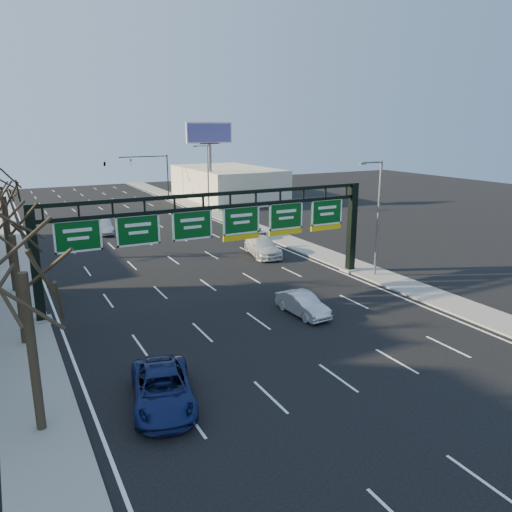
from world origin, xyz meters
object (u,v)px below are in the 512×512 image
sign_gantry (219,229)px  car_blue_suv (163,389)px  car_silver_sedan (303,304)px  car_white_wagon (262,246)px

sign_gantry → car_blue_suv: 15.35m
sign_gantry → car_silver_sedan: bearing=-66.2°
car_blue_suv → car_silver_sedan: 12.54m
sign_gantry → car_white_wagon: 11.60m
sign_gantry → car_blue_suv: (-8.18, -12.40, -3.88)m
sign_gantry → car_white_wagon: bearing=45.6°
car_blue_suv → car_silver_sedan: car_blue_suv is taller
sign_gantry → car_blue_suv: bearing=-123.4°
car_silver_sedan → car_white_wagon: 15.01m
car_blue_suv → car_white_wagon: car_white_wagon is taller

